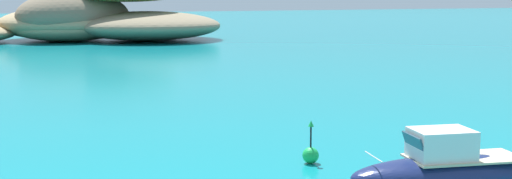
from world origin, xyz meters
name	(u,v)px	position (x,y,z in m)	size (l,w,h in m)	color
islet_large	(97,21)	(3.15, 75.93, 2.35)	(30.32, 25.37, 6.22)	#84755B
motorboat_navy	(449,170)	(1.36, 8.22, 0.62)	(6.45, 3.06, 1.84)	navy
channel_buoy	(311,154)	(-0.86, 12.56, 0.34)	(0.56, 0.56, 1.48)	green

